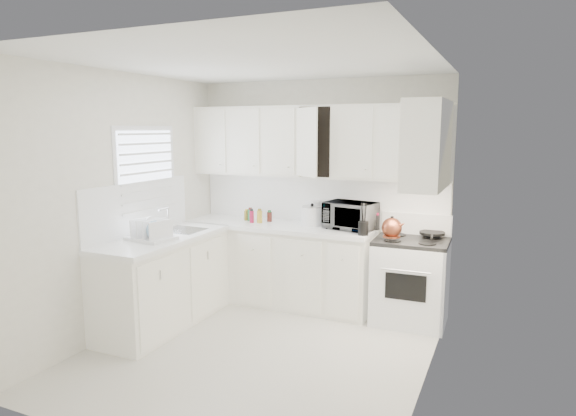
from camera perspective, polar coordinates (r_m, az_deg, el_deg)
The scene contains 33 objects.
floor at distance 4.84m, azimuth -3.50°, elevation -16.00°, with size 3.20×3.20×0.00m, color silver.
ceiling at distance 4.42m, azimuth -3.84°, elevation 16.18°, with size 3.20×3.20×0.00m, color white.
wall_back at distance 5.90m, azimuth 3.55°, elevation 1.74°, with size 3.00×3.00×0.00m, color white.
wall_front at distance 3.15m, azimuth -17.30°, elevation -5.12°, with size 3.00×3.00×0.00m, color white.
wall_left at distance 5.31m, azimuth -18.16°, elevation 0.48°, with size 3.20×3.20×0.00m, color white.
wall_right at distance 4.00m, azimuth 15.79°, elevation -2.11°, with size 3.20×3.20×0.00m, color white.
window_blinds at distance 5.53m, azimuth -15.71°, elevation 3.53°, with size 0.06×0.96×1.06m, color white, non-canonical shape.
lower_cabinets_back at distance 5.95m, azimuth -1.09°, elevation -6.55°, with size 2.22×0.60×0.90m, color white, non-canonical shape.
lower_cabinets_left at distance 5.45m, azimuth -13.93°, elevation -8.28°, with size 0.60×1.60×0.90m, color white, non-canonical shape.
countertop_back at distance 5.83m, azimuth -1.15°, elevation -2.08°, with size 2.24×0.64×0.05m, color white.
countertop_left at distance 5.33m, azimuth -14.04°, elevation -3.41°, with size 0.64×1.62×0.05m, color white.
backsplash_back at distance 5.90m, azimuth 3.51°, elevation 1.00°, with size 2.98×0.02×0.55m, color white.
backsplash_left at distance 5.46m, azimuth -16.64°, elevation -0.01°, with size 0.02×1.60×0.55m, color white.
upper_cabinets_back at distance 5.73m, azimuth 2.99°, elevation 3.53°, with size 3.00×0.33×0.80m, color white, non-canonical shape.
upper_cabinets_right at distance 4.79m, azimuth 15.37°, elevation 2.14°, with size 0.33×0.90×0.80m, color white, non-canonical shape.
sink at distance 5.57m, azimuth -11.89°, elevation -1.27°, with size 0.42×0.38×0.30m, color gray, non-canonical shape.
stove at distance 5.47m, azimuth 13.77°, elevation -6.84°, with size 0.75×0.62×1.16m, color white, non-canonical shape.
tea_kettle at distance 5.24m, azimuth 11.71°, elevation -2.05°, with size 0.26×0.22×0.24m, color maroon, non-canonical shape.
frying_pan at distance 5.50m, azimuth 16.06°, elevation -2.67°, with size 0.26×0.45×0.04m, color black, non-canonical shape.
microwave at distance 5.56m, azimuth 7.10°, elevation -0.52°, with size 0.54×0.30×0.36m, color gray.
rice_cooker at distance 5.75m, azimuth 2.75°, elevation -0.72°, with size 0.25×0.25×0.25m, color white, non-canonical shape.
paper_towel at distance 5.86m, azimuth 3.14°, elevation -0.43°, with size 0.12×0.12×0.27m, color white.
utensil_crock at distance 5.25m, azimuth 8.58°, elevation -1.22°, with size 0.12×0.12×0.35m, color black, non-canonical shape.
dish_rack at distance 5.16m, azimuth -15.33°, elevation -2.21°, with size 0.44×0.33×0.24m, color white, non-canonical shape.
spice_left_0 at distance 6.13m, azimuth -4.53°, elevation -0.69°, with size 0.06×0.06×0.13m, color olive.
spice_left_1 at distance 6.02m, azimuth -4.31°, elevation -0.87°, with size 0.06×0.06×0.13m, color #236B38.
spice_left_2 at distance 6.06m, azimuth -3.28°, elevation -0.79°, with size 0.06×0.06×0.13m, color #A9163E.
spice_left_3 at distance 5.95m, azimuth -3.04°, elevation -0.98°, with size 0.06×0.06×0.13m, color gold.
spice_left_4 at distance 6.00m, azimuth -2.01°, elevation -0.89°, with size 0.06×0.06×0.13m, color #5C221A.
sauce_right_0 at distance 5.63m, azimuth 8.56°, elevation -1.32°, with size 0.06×0.06×0.19m, color #A9163E.
sauce_right_1 at distance 5.56m, azimuth 8.95°, elevation -1.47°, with size 0.06×0.06×0.19m, color gold.
sauce_right_2 at distance 5.61m, azimuth 9.65°, elevation -1.40°, with size 0.06×0.06×0.19m, color #5C221A.
sauce_right_3 at distance 5.54m, azimuth 10.04°, elevation -1.55°, with size 0.06×0.06×0.19m, color black.
Camera 1 is at (2.04, -3.89, 2.05)m, focal length 31.29 mm.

